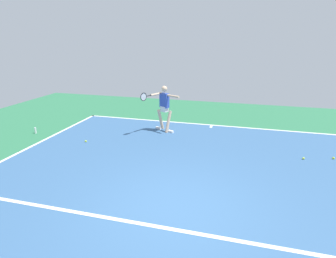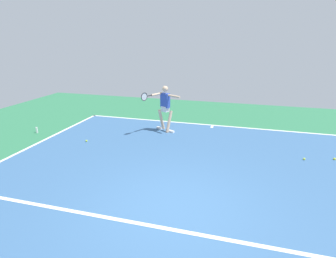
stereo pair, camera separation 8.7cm
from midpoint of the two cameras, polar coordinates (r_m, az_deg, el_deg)
ground_plane at (r=6.16m, az=0.86°, el=-15.58°), size 20.94×20.94×0.00m
court_surface at (r=6.16m, az=0.86°, el=-15.56°), size 10.81×12.33×0.00m
court_line_baseline_near at (r=11.67m, az=8.50°, el=0.79°), size 10.81×0.10×0.01m
court_line_service at (r=5.64m, az=-0.94°, el=-19.11°), size 8.11×0.10×0.01m
court_line_centre_mark at (r=11.48m, az=8.37°, el=0.51°), size 0.10×0.30×0.01m
tennis_player at (r=10.57m, az=-1.06°, el=4.68°), size 1.26×1.11×1.72m
tennis_ball_near_service_line at (r=10.08m, az=-16.29°, el=-2.34°), size 0.07×0.07×0.07m
tennis_ball_near_player at (r=9.21m, az=25.13°, el=-5.31°), size 0.07×0.07×0.07m
tennis_ball_by_sideline at (r=9.63m, az=29.85°, el=-5.04°), size 0.07×0.07×0.07m
water_bottle at (r=11.62m, az=-25.09°, el=-0.27°), size 0.07×0.07×0.22m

